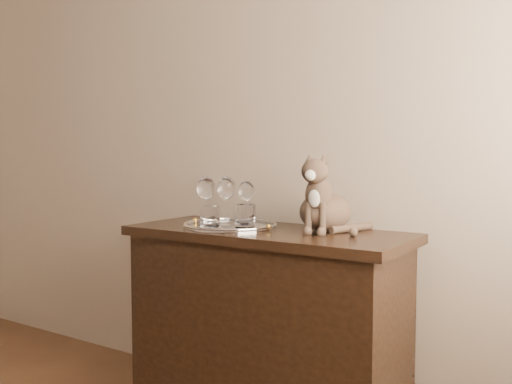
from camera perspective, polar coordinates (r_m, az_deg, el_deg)
wall_back at (r=2.97m, az=-5.54°, el=7.41°), size 4.00×0.10×2.70m
sideboard at (r=2.48m, az=1.08°, el=-13.56°), size 1.20×0.50×0.85m
tray at (r=2.45m, az=-2.59°, el=-3.47°), size 0.40×0.40×0.01m
wine_glass_b at (r=2.53m, az=-0.98°, el=-1.01°), size 0.07×0.07×0.19m
wine_glass_c at (r=2.46m, az=-5.03°, el=-0.89°), size 0.08×0.08×0.21m
wine_glass_d at (r=2.48m, az=-2.98°, el=-0.85°), size 0.08×0.08×0.21m
tumbler_b at (r=2.36m, az=-4.61°, el=-2.52°), size 0.08×0.08×0.09m
tumbler_c at (r=2.38m, az=-1.10°, el=-2.42°), size 0.09×0.09×0.10m
cat at (r=2.34m, az=6.97°, el=-0.01°), size 0.35×0.33×0.32m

